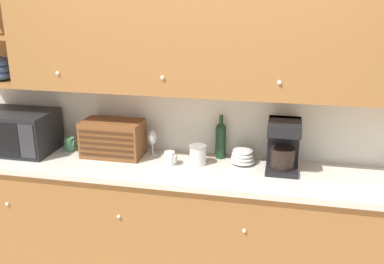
% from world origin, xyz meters
% --- Properties ---
extents(ground_plane, '(24.00, 24.00, 0.00)m').
position_xyz_m(ground_plane, '(0.00, 0.00, 0.00)').
color(ground_plane, tan).
extents(wall_back, '(5.82, 0.06, 2.60)m').
position_xyz_m(wall_back, '(0.00, 0.03, 1.30)').
color(wall_back, silver).
rests_on(wall_back, ground_plane).
extents(counter_unit, '(3.44, 0.62, 0.91)m').
position_xyz_m(counter_unit, '(0.00, -0.29, 0.46)').
color(counter_unit, '#A36B38').
rests_on(counter_unit, ground_plane).
extents(backsplash_panel, '(3.42, 0.01, 0.51)m').
position_xyz_m(backsplash_panel, '(0.00, -0.01, 1.17)').
color(backsplash_panel, silver).
rests_on(backsplash_panel, counter_unit).
extents(upper_cabinets, '(3.42, 0.37, 0.73)m').
position_xyz_m(upper_cabinets, '(0.16, -0.17, 1.78)').
color(upper_cabinets, '#A36B38').
rests_on(upper_cabinets, backsplash_panel).
extents(microwave, '(0.54, 0.39, 0.31)m').
position_xyz_m(microwave, '(-1.35, -0.26, 1.07)').
color(microwave, black).
rests_on(microwave, counter_unit).
extents(mug_blue_second, '(0.09, 0.08, 0.10)m').
position_xyz_m(mug_blue_second, '(-0.97, -0.17, 0.96)').
color(mug_blue_second, '#4C845B').
rests_on(mug_blue_second, counter_unit).
extents(bread_box, '(0.45, 0.26, 0.27)m').
position_xyz_m(bread_box, '(-0.61, -0.20, 1.04)').
color(bread_box, brown).
rests_on(bread_box, counter_unit).
extents(wine_glass, '(0.07, 0.07, 0.20)m').
position_xyz_m(wine_glass, '(-0.32, -0.13, 1.04)').
color(wine_glass, silver).
rests_on(wine_glass, counter_unit).
extents(mug, '(0.09, 0.08, 0.10)m').
position_xyz_m(mug, '(-0.14, -0.29, 0.96)').
color(mug, silver).
rests_on(mug, counter_unit).
extents(storage_canister, '(0.12, 0.12, 0.14)m').
position_xyz_m(storage_canister, '(0.05, -0.23, 0.98)').
color(storage_canister, silver).
rests_on(storage_canister, counter_unit).
extents(wine_bottle, '(0.08, 0.08, 0.33)m').
position_xyz_m(wine_bottle, '(0.19, -0.07, 1.06)').
color(wine_bottle, '#19381E').
rests_on(wine_bottle, counter_unit).
extents(bowl_stack_on_counter, '(0.18, 0.18, 0.12)m').
position_xyz_m(bowl_stack_on_counter, '(0.36, -0.16, 0.97)').
color(bowl_stack_on_counter, silver).
rests_on(bowl_stack_on_counter, counter_unit).
extents(coffee_maker, '(0.22, 0.27, 0.35)m').
position_xyz_m(coffee_maker, '(0.64, -0.19, 1.09)').
color(coffee_maker, black).
rests_on(coffee_maker, counter_unit).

